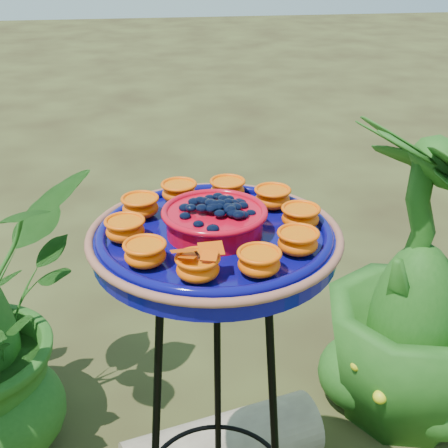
# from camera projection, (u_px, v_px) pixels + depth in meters

# --- Properties ---
(tripod_stand) EXTENTS (0.39, 0.39, 0.94)m
(tripod_stand) POSITION_uv_depth(u_px,v_px,m) (216.00, 398.00, 1.39)
(tripod_stand) COLOR black
(tripod_stand) RESTS_ON ground
(feeder_dish) EXTENTS (0.54, 0.54, 0.11)m
(feeder_dish) POSITION_uv_depth(u_px,v_px,m) (215.00, 234.00, 1.21)
(feeder_dish) COLOR #080861
(feeder_dish) RESTS_ON tripod_stand
(driftwood_log) EXTENTS (0.62, 0.34, 0.20)m
(driftwood_log) POSITION_uv_depth(u_px,v_px,m) (223.00, 448.00, 1.88)
(driftwood_log) COLOR tan
(driftwood_log) RESTS_ON ground
(shrub_back_right) EXTENTS (0.71, 0.71, 1.03)m
(shrub_back_right) POSITION_uv_depth(u_px,v_px,m) (419.00, 279.00, 1.95)
(shrub_back_right) COLOR #1E5115
(shrub_back_right) RESTS_ON ground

